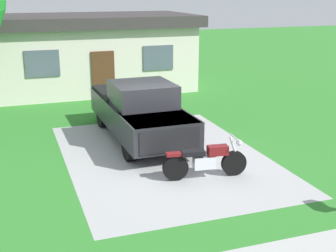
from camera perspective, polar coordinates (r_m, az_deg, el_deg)
ground_plane at (r=13.26m, az=-0.46°, el=-3.82°), size 80.00×80.00×0.00m
driveway_pad at (r=13.26m, az=-0.46°, el=-3.80°), size 5.55×7.88×0.01m
motorcycle at (r=11.70m, az=4.73°, el=-4.27°), size 2.21×0.70×1.09m
pickup_truck at (r=14.66m, az=-3.66°, el=2.06°), size 2.09×5.66×1.90m
neighbor_house at (r=22.53m, az=-9.44°, el=9.16°), size 9.60×5.60×3.50m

